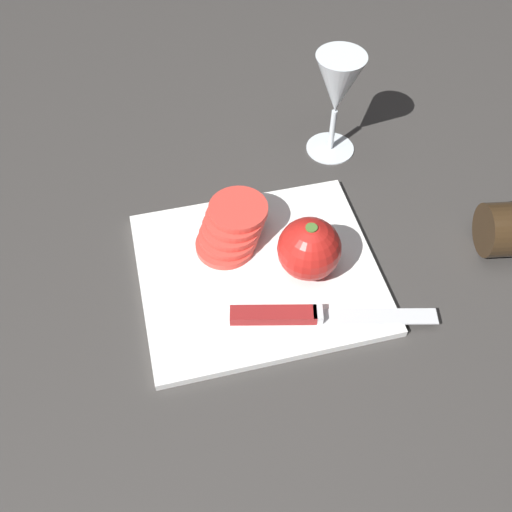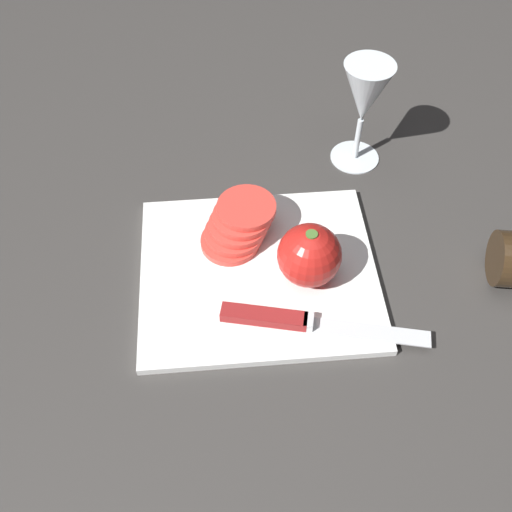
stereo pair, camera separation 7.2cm
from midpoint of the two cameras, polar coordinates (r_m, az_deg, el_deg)
ground_plane at (r=0.81m, az=-2.70°, el=-0.73°), size 3.00×3.00×0.00m
cutting_board at (r=0.79m, az=-2.62°, el=-1.75°), size 0.31×0.27×0.01m
wine_glass at (r=0.90m, az=5.42°, el=15.45°), size 0.08×0.08×0.17m
whole_tomato at (r=0.76m, az=2.37°, el=0.52°), size 0.08×0.08×0.08m
knife at (r=0.74m, az=0.89°, el=-5.83°), size 0.25×0.08×0.01m
tomato_slice_stack_near at (r=0.80m, az=-4.91°, el=2.60°), size 0.10×0.10×0.05m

